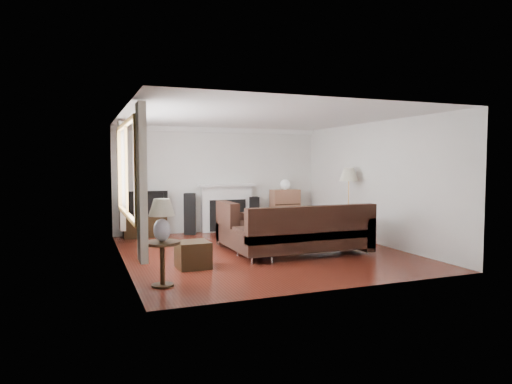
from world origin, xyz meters
name	(u,v)px	position (x,y,z in m)	size (l,w,h in m)	color
room	(262,185)	(0.00, 0.00, 1.25)	(5.10, 5.60, 2.54)	#571D13
window	(126,170)	(-2.45, -0.20, 1.55)	(0.12, 2.74, 1.54)	olive
curtain_near	(142,183)	(-2.40, -1.72, 1.40)	(0.10, 0.35, 2.10)	beige
curtain_far	(122,176)	(-2.40, 1.32, 1.40)	(0.10, 0.35, 2.10)	beige
fireplace	(227,208)	(0.15, 2.64, 0.57)	(1.40, 0.26, 1.15)	white
tv_stand	(145,227)	(-1.82, 2.50, 0.23)	(0.93, 0.42, 0.47)	black
television	(145,204)	(-1.82, 2.50, 0.75)	(0.99, 0.13, 0.57)	black
speaker_left	(190,214)	(-0.78, 2.53, 0.48)	(0.26, 0.32, 0.95)	black
speaker_right	(254,214)	(0.82, 2.55, 0.41)	(0.23, 0.28, 0.83)	black
bookshelf	(285,209)	(1.65, 2.53, 0.49)	(0.72, 0.34, 0.99)	#9B6348
globe_lamp	(285,185)	(1.65, 2.53, 1.11)	(0.25, 0.25, 0.25)	white
sectional_sofa	(303,231)	(0.57, -0.59, 0.43)	(2.66, 1.95, 0.86)	black
coffee_table	(272,233)	(0.51, 0.71, 0.21)	(1.06, 0.58, 0.41)	#A0814C
footstool	(193,255)	(-1.52, -0.84, 0.21)	(0.50, 0.50, 0.42)	black
floor_lamp	(348,204)	(2.22, 0.52, 0.78)	(0.40, 0.40, 1.56)	gold
side_table	(162,264)	(-2.15, -1.76, 0.30)	(0.49, 0.49, 0.61)	black
table_lamp	(162,220)	(-2.15, -1.76, 0.89)	(0.35, 0.35, 0.57)	silver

